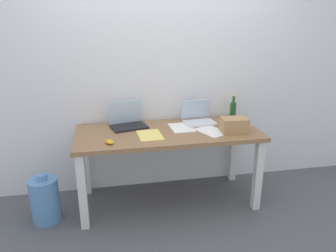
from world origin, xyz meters
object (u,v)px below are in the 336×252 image
object	(u,v)px
water_cooler_jug	(45,200)
desk	(168,141)
computer_mouse	(109,142)
laptop_right	(198,118)
beer_bottle	(233,110)
cardboard_box	(234,125)
laptop_left	(128,121)

from	to	relation	value
water_cooler_jug	desk	bearing A→B (deg)	6.19
computer_mouse	laptop_right	bearing A→B (deg)	-2.14
laptop_right	beer_bottle	bearing A→B (deg)	8.82
desk	computer_mouse	distance (m)	0.60
laptop_right	computer_mouse	xyz separation A→B (m)	(-0.90, -0.42, -0.03)
computer_mouse	cardboard_box	distance (m)	1.15
desk	cardboard_box	world-z (taller)	cardboard_box
laptop_right	computer_mouse	world-z (taller)	laptop_right
laptop_right	cardboard_box	bearing A→B (deg)	-54.68
beer_bottle	water_cooler_jug	xyz separation A→B (m)	(-1.89, -0.38, -0.63)
computer_mouse	water_cooler_jug	world-z (taller)	computer_mouse
laptop_left	laptop_right	world-z (taller)	laptop_left
laptop_right	desk	bearing A→B (deg)	-150.62
laptop_right	water_cooler_jug	world-z (taller)	laptop_right
desk	beer_bottle	xyz separation A→B (m)	(0.75, 0.26, 0.20)
desk	laptop_right	world-z (taller)	laptop_right
desk	computer_mouse	xyz separation A→B (m)	(-0.55, -0.22, 0.12)
desk	laptop_right	bearing A→B (deg)	29.38
computer_mouse	cardboard_box	xyz separation A→B (m)	(1.14, 0.07, 0.05)
beer_bottle	water_cooler_jug	bearing A→B (deg)	-168.54
desk	computer_mouse	bearing A→B (deg)	-157.96
desk	cardboard_box	distance (m)	0.64
desk	cardboard_box	size ratio (longest dim) A/B	7.15
laptop_right	beer_bottle	size ratio (longest dim) A/B	1.32
laptop_left	cardboard_box	size ratio (longest dim) A/B	1.58
desk	water_cooler_jug	size ratio (longest dim) A/B	3.75
laptop_left	laptop_right	distance (m)	0.71
laptop_right	beer_bottle	world-z (taller)	beer_bottle
laptop_left	water_cooler_jug	bearing A→B (deg)	-157.11
laptop_left	water_cooler_jug	distance (m)	1.03
beer_bottle	water_cooler_jug	world-z (taller)	beer_bottle
laptop_left	beer_bottle	size ratio (longest dim) A/B	1.51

